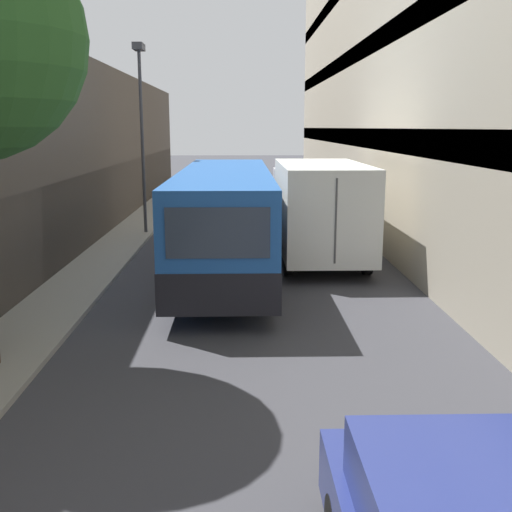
# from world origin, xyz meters

# --- Properties ---
(ground_plane) EXTENTS (150.00, 150.00, 0.00)m
(ground_plane) POSITION_xyz_m (0.00, 15.00, 0.00)
(ground_plane) COLOR #38383D
(sidewalk_left) EXTENTS (1.66, 60.00, 0.11)m
(sidewalk_left) POSITION_xyz_m (-4.47, 15.00, 0.05)
(sidewalk_left) COLOR gray
(sidewalk_left) RESTS_ON ground_plane
(bus) EXTENTS (2.44, 11.07, 2.85)m
(bus) POSITION_xyz_m (-0.70, 18.13, 1.53)
(bus) COLOR #1E519E
(bus) RESTS_ON ground_plane
(box_truck) EXTENTS (2.44, 7.84, 2.96)m
(box_truck) POSITION_xyz_m (2.12, 20.14, 1.61)
(box_truck) COLOR silver
(box_truck) RESTS_ON ground_plane
(street_lamp) EXTENTS (0.36, 0.80, 6.83)m
(street_lamp) POSITION_xyz_m (-3.89, 24.08, 4.84)
(street_lamp) COLOR #38383D
(street_lamp) RESTS_ON sidewalk_left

